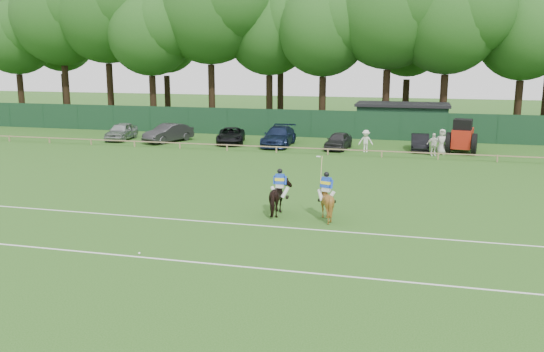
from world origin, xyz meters
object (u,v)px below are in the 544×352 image
(horse_dark, at_px, (280,198))
(spectator_right, at_px, (442,142))
(suv_black, at_px, (231,136))
(spectator_left, at_px, (366,141))
(utility_shed, at_px, (402,119))
(estate_black, at_px, (420,142))
(sedan_silver, at_px, (121,131))
(spectator_mid, at_px, (433,145))
(tractor, at_px, (462,137))
(sedan_navy, at_px, (279,136))
(polo_ball, at_px, (139,253))
(hatch_grey, at_px, (338,141))
(horse_chestnut, at_px, (326,202))
(sedan_grey, at_px, (168,133))

(horse_dark, relative_size, spectator_right, 1.02)
(horse_dark, height_order, suv_black, horse_dark)
(spectator_left, xyz_separation_m, utility_shed, (2.38, 9.97, 0.68))
(horse_dark, distance_m, estate_black, 21.86)
(sedan_silver, distance_m, spectator_mid, 26.71)
(spectator_mid, height_order, tractor, tractor)
(spectator_right, bearing_deg, sedan_silver, -178.34)
(horse_dark, height_order, sedan_navy, horse_dark)
(polo_ball, bearing_deg, estate_black, 69.88)
(sedan_silver, height_order, hatch_grey, sedan_silver)
(estate_black, xyz_separation_m, tractor, (3.11, -0.57, 0.60))
(spectator_left, bearing_deg, horse_chestnut, -97.47)
(horse_chestnut, bearing_deg, spectator_right, -86.73)
(sedan_silver, distance_m, tractor, 28.79)
(suv_black, height_order, spectator_mid, spectator_mid)
(spectator_left, xyz_separation_m, spectator_mid, (5.03, -0.52, -0.01))
(sedan_navy, distance_m, polo_ball, 27.21)
(hatch_grey, bearing_deg, horse_dark, -83.48)
(sedan_navy, distance_m, spectator_right, 13.00)
(spectator_left, relative_size, polo_ball, 19.07)
(suv_black, relative_size, spectator_right, 2.49)
(tractor, bearing_deg, horse_dark, -106.30)
(estate_black, relative_size, spectator_mid, 2.29)
(sedan_silver, xyz_separation_m, sedan_grey, (4.58, -0.19, 0.03))
(polo_ball, distance_m, utility_shed, 36.73)
(sedan_grey, height_order, spectator_right, spectator_right)
(polo_ball, xyz_separation_m, tractor, (13.23, 27.05, 1.20))
(horse_dark, bearing_deg, sedan_navy, -79.91)
(spectator_left, height_order, spectator_mid, spectator_left)
(sedan_silver, height_order, sedan_grey, sedan_grey)
(sedan_silver, relative_size, spectator_left, 2.57)
(suv_black, relative_size, spectator_left, 2.78)
(horse_chestnut, height_order, sedan_navy, horse_chestnut)
(horse_dark, distance_m, horse_chestnut, 2.23)
(suv_black, bearing_deg, spectator_left, -22.43)
(sedan_navy, xyz_separation_m, polo_ball, (1.23, -27.17, -0.75))
(suv_black, relative_size, polo_ball, 53.03)
(spectator_left, bearing_deg, tractor, 2.81)
(hatch_grey, height_order, tractor, tractor)
(hatch_grey, bearing_deg, estate_black, 15.51)
(sedan_grey, xyz_separation_m, spectator_mid, (22.07, -1.61, 0.07))
(sedan_navy, distance_m, spectator_left, 7.42)
(sedan_grey, xyz_separation_m, estate_black, (21.10, 0.78, -0.14))
(suv_black, xyz_separation_m, polo_ball, (5.48, -27.40, -0.62))
(horse_chestnut, relative_size, sedan_silver, 0.38)
(sedan_grey, height_order, estate_black, sedan_grey)
(estate_black, distance_m, tractor, 3.22)
(sedan_silver, bearing_deg, spectator_mid, -10.13)
(hatch_grey, bearing_deg, sedan_navy, -179.81)
(sedan_navy, relative_size, polo_ball, 60.50)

